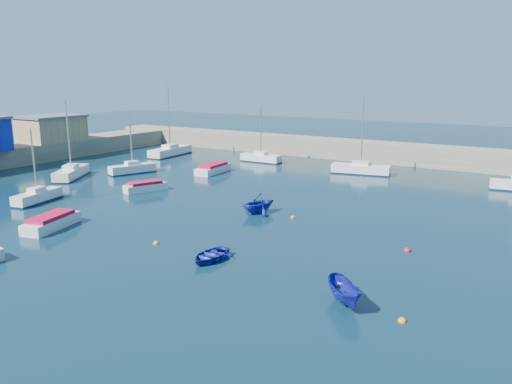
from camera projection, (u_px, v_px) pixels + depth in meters
The scene contains 20 objects.
ground at pixel (152, 265), 31.15m from camera, with size 220.00×220.00×0.00m, color #0B2433.
back_wall at pixel (385, 152), 68.89m from camera, with size 96.00×4.50×2.60m, color #77715B.
left_quay at pixel (15, 155), 67.42m from camera, with size 6.00×62.00×2.40m, color #77715B.
brick_shed_a at pixel (52, 129), 71.73m from camera, with size 6.00×8.00×3.40m, color tan.
sailboat_1 at pixel (37, 196), 46.60m from camera, with size 2.49×5.29×6.89m.
sailboat_2 at pixel (71, 173), 57.90m from camera, with size 5.17×6.83×8.97m.
sailboat_3 at pixel (132, 169), 60.56m from camera, with size 3.43×5.80×7.52m.
sailboat_4 at pixel (170, 151), 74.36m from camera, with size 2.96×8.17×10.40m.
sailboat_5 at pixel (261, 158), 68.70m from camera, with size 5.79×1.69×7.69m.
sailboat_6 at pixel (361, 169), 60.29m from camera, with size 7.14×3.21×9.04m.
motorboat_0 at pixel (51, 222), 38.61m from camera, with size 2.94×5.25×1.11m.
motorboat_1 at pixel (145, 187), 51.12m from camera, with size 3.05×4.53×1.05m.
motorboat_2 at pixel (213, 168), 60.99m from camera, with size 2.43×5.69×1.14m.
dinghy_center at pixel (210, 255), 31.86m from camera, with size 2.27×3.18×0.66m, color navy.
dinghy_left at pixel (258, 203), 42.84m from camera, with size 2.91×3.38×1.78m, color navy.
dinghy_right at pixel (345, 293), 25.61m from camera, with size 1.22×3.24×1.25m, color navy.
buoy_0 at pixel (156, 244), 35.10m from camera, with size 0.42×0.42×0.42m, color orange.
buoy_1 at pixel (407, 251), 33.65m from camera, with size 0.49×0.49×0.49m, color #B10D27.
buoy_2 at pixel (402, 322), 23.94m from camera, with size 0.42×0.42×0.42m, color orange.
buoy_3 at pixel (293, 218), 41.58m from camera, with size 0.38×0.38×0.38m, color orange.
Camera 1 is at (21.05, -21.43, 11.46)m, focal length 35.00 mm.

